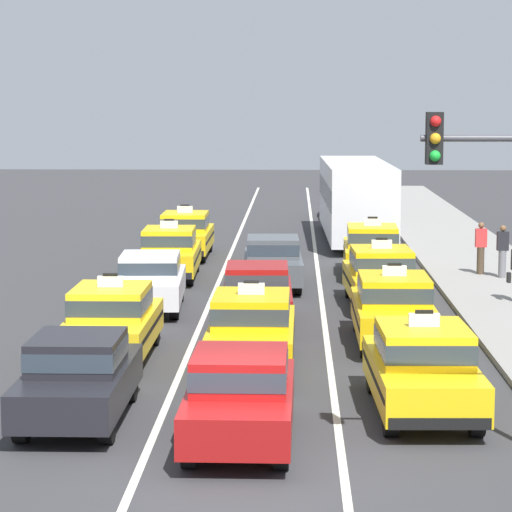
{
  "coord_description": "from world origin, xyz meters",
  "views": [
    {
      "loc": [
        0.83,
        -17.86,
        5.76
      ],
      "look_at": [
        -0.29,
        15.87,
        1.3
      ],
      "focal_mm": 83.29,
      "sensor_mm": 36.0,
      "label": 1
    }
  ],
  "objects": [
    {
      "name": "taxi_right_fourth",
      "position": [
        3.36,
        20.9,
        0.88
      ],
      "size": [
        1.93,
        4.6,
        1.96
      ],
      "color": "black",
      "rests_on": "ground"
    },
    {
      "name": "lane_stripe_center_right",
      "position": [
        1.6,
        20.0,
        0.0
      ],
      "size": [
        0.14,
        80.0,
        0.01
      ],
      "primitive_type": "cube",
      "color": "silver",
      "rests_on": "ground"
    },
    {
      "name": "taxi_right_third",
      "position": [
        3.22,
        14.95,
        0.88
      ],
      "size": [
        1.97,
        4.62,
        1.96
      ],
      "color": "black",
      "rests_on": "ground"
    },
    {
      "name": "pedestrian_near_crosswalk",
      "position": [
        6.83,
        20.36,
        1.01
      ],
      "size": [
        0.36,
        0.24,
        1.69
      ],
      "color": "#473828",
      "rests_on": "sidewalk_curb"
    },
    {
      "name": "sedan_left_third",
      "position": [
        -3.14,
        14.19,
        0.85
      ],
      "size": [
        1.98,
        4.38,
        1.58
      ],
      "color": "black",
      "rests_on": "ground"
    },
    {
      "name": "bus_right_fifth",
      "position": [
        3.3,
        30.7,
        1.82
      ],
      "size": [
        2.73,
        11.25,
        3.22
      ],
      "color": "black",
      "rests_on": "ground"
    },
    {
      "name": "taxi_left_second",
      "position": [
        -3.24,
        7.95,
        0.88
      ],
      "size": [
        1.82,
        4.56,
        1.96
      ],
      "color": "black",
      "rests_on": "ground"
    },
    {
      "name": "taxi_right_second",
      "position": [
        3.16,
        9.82,
        0.88
      ],
      "size": [
        1.82,
        4.56,
        1.96
      ],
      "color": "black",
      "rests_on": "ground"
    },
    {
      "name": "taxi_right_nearest",
      "position": [
        3.18,
        3.57,
        0.88
      ],
      "size": [
        1.94,
        4.61,
        1.96
      ],
      "color": "black",
      "rests_on": "ground"
    },
    {
      "name": "taxi_left_fifth",
      "position": [
        -3.2,
        25.25,
        0.88
      ],
      "size": [
        1.84,
        4.57,
        1.96
      ],
      "color": "black",
      "rests_on": "ground"
    },
    {
      "name": "ground_plane",
      "position": [
        0.0,
        0.0,
        0.0
      ],
      "size": [
        160.0,
        160.0,
        0.0
      ],
      "primitive_type": "plane",
      "color": "#353538"
    },
    {
      "name": "sedan_center_third",
      "position": [
        -0.14,
        12.1,
        0.85
      ],
      "size": [
        1.85,
        4.34,
        1.58
      ],
      "color": "black",
      "rests_on": "ground"
    },
    {
      "name": "sedan_right_sixth",
      "position": [
        3.1,
        40.34,
        0.85
      ],
      "size": [
        1.84,
        4.33,
        1.58
      ],
      "color": "black",
      "rests_on": "ground"
    },
    {
      "name": "lane_stripe_left_center",
      "position": [
        -1.6,
        20.0,
        0.0
      ],
      "size": [
        0.14,
        80.0,
        0.01
      ],
      "primitive_type": "cube",
      "color": "silver",
      "rests_on": "ground"
    },
    {
      "name": "sedan_center_nearest",
      "position": [
        -0.08,
        1.55,
        0.85
      ],
      "size": [
        1.8,
        4.32,
        1.58
      ],
      "color": "black",
      "rests_on": "ground"
    },
    {
      "name": "taxi_left_fourth",
      "position": [
        -3.22,
        19.97,
        0.88
      ],
      "size": [
        1.93,
        4.6,
        1.96
      ],
      "color": "black",
      "rests_on": "ground"
    },
    {
      "name": "taxi_center_second",
      "position": [
        -0.09,
        7.04,
        0.88
      ],
      "size": [
        1.85,
        4.57,
        1.96
      ],
      "color": "black",
      "rests_on": "ground"
    },
    {
      "name": "pedestrian_by_storefront",
      "position": [
        7.4,
        19.6,
        1.0
      ],
      "size": [
        0.36,
        0.24,
        1.68
      ],
      "color": "slate",
      "rests_on": "sidewalk_curb"
    },
    {
      "name": "sedan_center_fourth",
      "position": [
        0.15,
        18.25,
        0.85
      ],
      "size": [
        1.89,
        4.35,
        1.58
      ],
      "color": "black",
      "rests_on": "ground"
    },
    {
      "name": "sedan_left_nearest",
      "position": [
        -3.06,
        2.85,
        0.85
      ],
      "size": [
        1.77,
        4.3,
        1.58
      ],
      "color": "black",
      "rests_on": "ground"
    }
  ]
}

